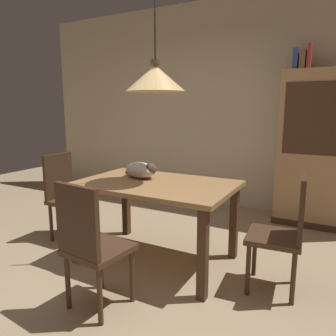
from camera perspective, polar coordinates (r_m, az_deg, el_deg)
name	(u,v)px	position (r m, az deg, el deg)	size (l,w,h in m)	color
ground	(122,290)	(2.71, -8.15, -20.83)	(10.00, 10.00, 0.00)	tan
back_wall	(231,105)	(4.71, 11.12, 10.91)	(6.40, 0.10, 2.90)	beige
dining_table	(156,193)	(2.91, -2.14, -4.51)	(1.40, 0.90, 0.75)	#A87A4C
chair_near_front	(90,242)	(2.29, -13.73, -12.75)	(0.44, 0.44, 0.93)	#472D1E
chair_right_side	(286,229)	(2.61, 20.28, -10.17)	(0.43, 0.43, 0.93)	#472D1E
chair_left_side	(66,193)	(3.63, -17.74, -4.21)	(0.40, 0.40, 0.93)	#472D1E
cat_sleeping	(141,170)	(3.06, -4.79, -0.37)	(0.40, 0.30, 0.16)	beige
pendant_lamp	(155,78)	(2.82, -2.28, 15.79)	(0.52, 0.52, 1.30)	#E5B775
hutch_bookcase	(328,153)	(4.20, 26.67, 2.38)	(1.12, 0.45, 1.85)	tan
book_blue_wide	(296,60)	(4.24, 21.96, 17.49)	(0.06, 0.24, 0.24)	#384C93
book_brown_thick	(303,60)	(4.23, 23.01, 17.30)	(0.06, 0.24, 0.22)	brown
book_red_tall	(310,57)	(4.22, 23.99, 17.65)	(0.04, 0.22, 0.28)	#B73833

